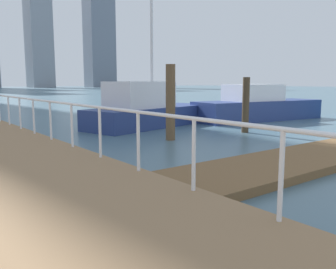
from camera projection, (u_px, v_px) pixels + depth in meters
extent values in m
plane|color=#476675|center=(54.00, 121.00, 18.55)|extent=(300.00, 300.00, 0.00)
cube|color=brown|center=(314.00, 157.00, 9.08)|extent=(10.67, 2.00, 0.18)
cylinder|color=white|center=(281.00, 176.00, 4.00)|extent=(0.06, 0.06, 1.05)
cylinder|color=white|center=(194.00, 155.00, 5.15)|extent=(0.06, 0.06, 1.05)
cylinder|color=white|center=(138.00, 142.00, 6.31)|extent=(0.06, 0.06, 1.05)
cylinder|color=white|center=(100.00, 133.00, 7.46)|extent=(0.06, 0.06, 1.05)
cylinder|color=white|center=(72.00, 126.00, 8.61)|extent=(0.06, 0.06, 1.05)
cylinder|color=white|center=(51.00, 121.00, 9.77)|extent=(0.06, 0.06, 1.05)
cylinder|color=white|center=(34.00, 117.00, 10.92)|extent=(0.06, 0.06, 1.05)
cylinder|color=white|center=(20.00, 113.00, 12.07)|extent=(0.06, 0.06, 1.05)
cylinder|color=white|center=(9.00, 111.00, 13.23)|extent=(0.06, 0.06, 1.05)
cylinder|color=white|center=(84.00, 105.00, 7.96)|extent=(0.06, 27.89, 0.06)
cylinder|color=brown|center=(170.00, 103.00, 12.11)|extent=(0.32, 0.32, 2.56)
cylinder|color=#473826|center=(246.00, 105.00, 14.00)|extent=(0.27, 0.27, 2.16)
cube|color=navy|center=(259.00, 110.00, 18.77)|extent=(7.55, 2.86, 1.01)
cube|color=white|center=(253.00, 93.00, 18.41)|extent=(3.12, 1.95, 0.84)
cube|color=navy|center=(152.00, 116.00, 16.25)|extent=(6.96, 3.68, 0.86)
cube|color=white|center=(140.00, 95.00, 15.49)|extent=(3.24, 2.36, 1.13)
cylinder|color=silver|center=(152.00, 44.00, 15.78)|extent=(0.12, 0.12, 5.56)
cube|color=#8C939E|center=(37.00, 14.00, 132.47)|extent=(8.12, 10.15, 54.17)
cube|color=slate|center=(99.00, 16.00, 139.45)|extent=(10.59, 10.77, 55.08)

